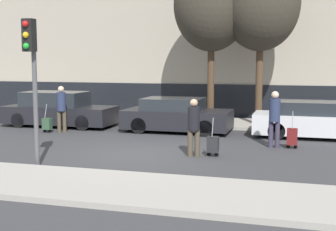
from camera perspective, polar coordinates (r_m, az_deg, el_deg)
The scene contains 15 objects.
ground_plane at distance 13.69m, azimuth -3.14°, elevation -4.77°, with size 80.00×80.00×0.00m, color #38383A.
sidewalk_near at distance 10.30m, azimuth -10.07°, elevation -8.40°, with size 28.00×2.50×0.12m.
sidewalk_far at distance 20.33m, azimuth 3.35°, elevation -0.80°, with size 28.00×3.00×0.12m.
parked_car_0 at distance 19.90m, azimuth -13.23°, elevation 0.63°, with size 4.63×1.75×1.44m.
parked_car_1 at distance 17.92m, azimuth 1.05°, elevation -0.02°, with size 4.08×1.90×1.29m.
parked_car_2 at distance 17.27m, azimuth 17.67°, elevation -0.60°, with size 4.43×1.72×1.29m.
pedestrian_left at distance 18.16m, azimuth -12.86°, elevation 1.13°, with size 0.34×0.34×1.76m.
trolley_left at distance 18.31m, azimuth -14.52°, elevation -1.00°, with size 0.34×0.29×1.09m.
pedestrian_center at distance 13.26m, azimuth 3.16°, elevation -1.06°, with size 0.34×0.34×1.65m.
trolley_center at distance 13.41m, azimuth 5.49°, elevation -3.54°, with size 0.34×0.29×1.12m.
pedestrian_right at distance 14.96m, azimuth 12.86°, elevation -0.01°, with size 0.35×0.34×1.78m.
trolley_right at distance 15.02m, azimuth 14.89°, elevation -2.51°, with size 0.34×0.29×1.17m.
traffic_light at distance 12.18m, azimuth -16.28°, elevation 6.19°, with size 0.28×0.47×3.75m.
bare_tree_near_crossing at distance 19.37m, azimuth 11.25°, elevation 13.23°, with size 3.10×3.10×6.76m.
bare_tree_down_street at distance 19.57m, azimuth 5.33°, elevation 13.22°, with size 3.09×3.09×6.74m.
Camera 1 is at (4.42, -12.67, 2.74)m, focal length 50.00 mm.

